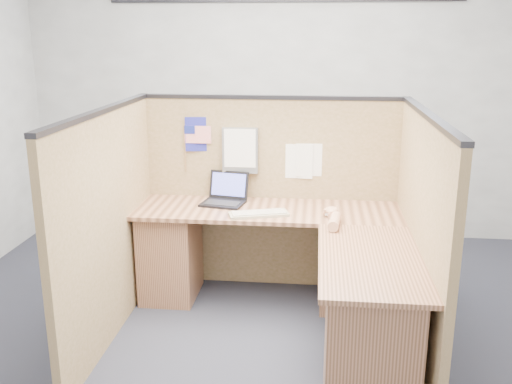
# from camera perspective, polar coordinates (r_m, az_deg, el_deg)

# --- Properties ---
(floor) EXTENTS (5.00, 5.00, 0.00)m
(floor) POSITION_cam_1_polar(r_m,az_deg,el_deg) (3.89, 0.21, -15.05)
(floor) COLOR #1F202D
(floor) RESTS_ON ground
(wall_back) EXTENTS (5.00, 0.00, 5.00)m
(wall_back) POSITION_cam_1_polar(r_m,az_deg,el_deg) (5.62, 2.65, 9.65)
(wall_back) COLOR gray
(wall_back) RESTS_ON floor
(wall_front) EXTENTS (5.00, 0.00, 5.00)m
(wall_front) POSITION_cam_1_polar(r_m,az_deg,el_deg) (1.27, -10.53, -12.06)
(wall_front) COLOR gray
(wall_front) RESTS_ON floor
(cubicle_partitions) EXTENTS (2.06, 1.83, 1.53)m
(cubicle_partitions) POSITION_cam_1_polar(r_m,az_deg,el_deg) (3.96, 0.87, -2.26)
(cubicle_partitions) COLOR brown
(cubicle_partitions) RESTS_ON floor
(l_desk) EXTENTS (1.95, 1.75, 0.73)m
(l_desk) POSITION_cam_1_polar(r_m,az_deg,el_deg) (3.95, 3.33, -8.16)
(l_desk) COLOR brown
(l_desk) RESTS_ON floor
(laptop) EXTENTS (0.35, 0.35, 0.22)m
(laptop) POSITION_cam_1_polar(r_m,az_deg,el_deg) (4.36, -3.22, -0.34)
(laptop) COLOR black
(laptop) RESTS_ON l_desk
(keyboard) EXTENTS (0.45, 0.26, 0.03)m
(keyboard) POSITION_cam_1_polar(r_m,az_deg,el_deg) (4.05, 0.27, -2.20)
(keyboard) COLOR gray
(keyboard) RESTS_ON l_desk
(mouse) EXTENTS (0.11, 0.07, 0.05)m
(mouse) POSITION_cam_1_polar(r_m,az_deg,el_deg) (4.06, 7.57, -2.18)
(mouse) COLOR silver
(mouse) RESTS_ON l_desk
(hand_forearm) EXTENTS (0.11, 0.39, 0.08)m
(hand_forearm) POSITION_cam_1_polar(r_m,az_deg,el_deg) (3.92, 7.77, -2.59)
(hand_forearm) COLOR tan
(hand_forearm) RESTS_ON l_desk
(blue_poster) EXTENTS (0.20, 0.03, 0.27)m
(blue_poster) POSITION_cam_1_polar(r_m,az_deg,el_deg) (4.46, -5.81, 5.77)
(blue_poster) COLOR navy
(blue_poster) RESTS_ON cubicle_partitions
(american_flag) EXTENTS (0.21, 0.01, 0.37)m
(american_flag) POSITION_cam_1_polar(r_m,az_deg,el_deg) (4.45, -6.16, 5.56)
(american_flag) COLOR olive
(american_flag) RESTS_ON cubicle_partitions
(file_holder) EXTENTS (0.27, 0.05, 0.35)m
(file_holder) POSITION_cam_1_polar(r_m,az_deg,el_deg) (4.40, -1.59, 4.19)
(file_holder) COLOR slate
(file_holder) RESTS_ON cubicle_partitions
(paper_left) EXTENTS (0.20, 0.02, 0.25)m
(paper_left) POSITION_cam_1_polar(r_m,az_deg,el_deg) (4.40, 5.31, 3.21)
(paper_left) COLOR white
(paper_left) RESTS_ON cubicle_partitions
(paper_right) EXTENTS (0.21, 0.02, 0.27)m
(paper_right) POSITION_cam_1_polar(r_m,az_deg,el_deg) (4.40, 4.33, 3.06)
(paper_right) COLOR white
(paper_right) RESTS_ON cubicle_partitions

